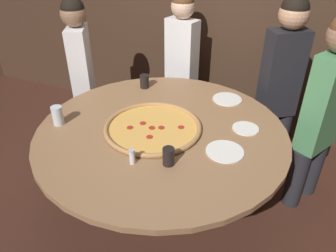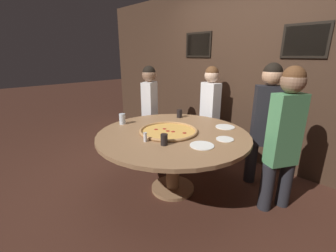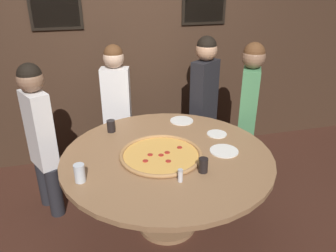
{
  "view_description": "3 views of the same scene",
  "coord_description": "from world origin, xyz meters",
  "px_view_note": "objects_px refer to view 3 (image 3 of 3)",
  "views": [
    {
      "loc": [
        0.78,
        -1.71,
        1.98
      ],
      "look_at": [
        0.05,
        -0.01,
        0.78
      ],
      "focal_mm": 35.0,
      "sensor_mm": 36.0,
      "label": 1
    },
    {
      "loc": [
        1.68,
        -1.74,
        1.59
      ],
      "look_at": [
        -0.11,
        0.03,
        0.79
      ],
      "focal_mm": 24.0,
      "sensor_mm": 36.0,
      "label": 2
    },
    {
      "loc": [
        -0.59,
        -2.26,
        2.08
      ],
      "look_at": [
        0.03,
        0.09,
        0.95
      ],
      "focal_mm": 35.0,
      "sensor_mm": 36.0,
      "label": 3
    }
  ],
  "objects_px": {
    "drink_cup_centre_back": "(80,173)",
    "diner_far_right": "(40,133)",
    "dining_table": "(167,166)",
    "white_plate_right_side": "(224,151)",
    "drink_cup_near_left": "(203,165)",
    "drink_cup_beside_pizza": "(111,126)",
    "condiment_shaker": "(180,175)",
    "diner_side_right": "(204,96)",
    "white_plate_near_front": "(217,134)",
    "diner_centre_back": "(117,102)",
    "diner_side_left": "(248,106)",
    "giant_pizza": "(161,154)",
    "white_plate_far_back": "(182,121)"
  },
  "relations": [
    {
      "from": "drink_cup_centre_back",
      "to": "white_plate_far_back",
      "type": "height_order",
      "value": "drink_cup_centre_back"
    },
    {
      "from": "giant_pizza",
      "to": "drink_cup_centre_back",
      "type": "relative_size",
      "value": 4.96
    },
    {
      "from": "diner_centre_back",
      "to": "diner_side_left",
      "type": "distance_m",
      "value": 1.4
    },
    {
      "from": "white_plate_near_front",
      "to": "white_plate_far_back",
      "type": "distance_m",
      "value": 0.43
    },
    {
      "from": "drink_cup_near_left",
      "to": "condiment_shaker",
      "type": "bearing_deg",
      "value": -159.06
    },
    {
      "from": "dining_table",
      "to": "white_plate_right_side",
      "type": "distance_m",
      "value": 0.49
    },
    {
      "from": "giant_pizza",
      "to": "diner_side_right",
      "type": "relative_size",
      "value": 0.45
    },
    {
      "from": "diner_far_right",
      "to": "diner_centre_back",
      "type": "bearing_deg",
      "value": -78.15
    },
    {
      "from": "diner_far_right",
      "to": "drink_cup_centre_back",
      "type": "bearing_deg",
      "value": 177.06
    },
    {
      "from": "diner_centre_back",
      "to": "dining_table",
      "type": "bearing_deg",
      "value": 118.44
    },
    {
      "from": "condiment_shaker",
      "to": "diner_side_right",
      "type": "height_order",
      "value": "diner_side_right"
    },
    {
      "from": "drink_cup_near_left",
      "to": "condiment_shaker",
      "type": "height_order",
      "value": "drink_cup_near_left"
    },
    {
      "from": "drink_cup_near_left",
      "to": "drink_cup_centre_back",
      "type": "bearing_deg",
      "value": 173.24
    },
    {
      "from": "condiment_shaker",
      "to": "diner_far_right",
      "type": "relative_size",
      "value": 0.07
    },
    {
      "from": "white_plate_right_side",
      "to": "diner_side_left",
      "type": "bearing_deg",
      "value": 49.65
    },
    {
      "from": "condiment_shaker",
      "to": "white_plate_right_side",
      "type": "bearing_deg",
      "value": 34.1
    },
    {
      "from": "diner_side_right",
      "to": "white_plate_near_front",
      "type": "bearing_deg",
      "value": 43.9
    },
    {
      "from": "white_plate_far_back",
      "to": "giant_pizza",
      "type": "bearing_deg",
      "value": -120.31
    },
    {
      "from": "drink_cup_centre_back",
      "to": "diner_far_right",
      "type": "height_order",
      "value": "diner_far_right"
    },
    {
      "from": "white_plate_near_front",
      "to": "drink_cup_beside_pizza",
      "type": "bearing_deg",
      "value": 161.83
    },
    {
      "from": "giant_pizza",
      "to": "white_plate_right_side",
      "type": "bearing_deg",
      "value": -6.44
    },
    {
      "from": "white_plate_far_back",
      "to": "diner_side_right",
      "type": "distance_m",
      "value": 0.5
    },
    {
      "from": "drink_cup_beside_pizza",
      "to": "diner_far_right",
      "type": "relative_size",
      "value": 0.08
    },
    {
      "from": "diner_centre_back",
      "to": "diner_side_left",
      "type": "relative_size",
      "value": 0.96
    },
    {
      "from": "giant_pizza",
      "to": "drink_cup_near_left",
      "type": "distance_m",
      "value": 0.4
    },
    {
      "from": "giant_pizza",
      "to": "drink_cup_beside_pizza",
      "type": "xyz_separation_m",
      "value": [
        -0.34,
        0.56,
        0.04
      ]
    },
    {
      "from": "dining_table",
      "to": "diner_far_right",
      "type": "xyz_separation_m",
      "value": [
        -1.02,
        0.52,
        0.19
      ]
    },
    {
      "from": "condiment_shaker",
      "to": "diner_side_right",
      "type": "relative_size",
      "value": 0.06
    },
    {
      "from": "drink_cup_centre_back",
      "to": "white_plate_near_front",
      "type": "distance_m",
      "value": 1.31
    },
    {
      "from": "drink_cup_near_left",
      "to": "diner_centre_back",
      "type": "distance_m",
      "value": 1.51
    },
    {
      "from": "white_plate_right_side",
      "to": "condiment_shaker",
      "type": "bearing_deg",
      "value": -145.9
    },
    {
      "from": "white_plate_right_side",
      "to": "diner_side_right",
      "type": "distance_m",
      "value": 1.03
    },
    {
      "from": "drink_cup_beside_pizza",
      "to": "condiment_shaker",
      "type": "height_order",
      "value": "drink_cup_beside_pizza"
    },
    {
      "from": "white_plate_near_front",
      "to": "diner_far_right",
      "type": "distance_m",
      "value": 1.58
    },
    {
      "from": "drink_cup_centre_back",
      "to": "diner_far_right",
      "type": "relative_size",
      "value": 0.09
    },
    {
      "from": "drink_cup_centre_back",
      "to": "diner_centre_back",
      "type": "height_order",
      "value": "diner_centre_back"
    },
    {
      "from": "white_plate_near_front",
      "to": "white_plate_right_side",
      "type": "distance_m",
      "value": 0.32
    },
    {
      "from": "dining_table",
      "to": "giant_pizza",
      "type": "relative_size",
      "value": 2.55
    },
    {
      "from": "drink_cup_centre_back",
      "to": "diner_centre_back",
      "type": "bearing_deg",
      "value": 72.7
    },
    {
      "from": "drink_cup_near_left",
      "to": "condiment_shaker",
      "type": "relative_size",
      "value": 1.16
    },
    {
      "from": "dining_table",
      "to": "drink_cup_near_left",
      "type": "relative_size",
      "value": 15.37
    },
    {
      "from": "diner_centre_back",
      "to": "diner_side_right",
      "type": "relative_size",
      "value": 0.95
    },
    {
      "from": "diner_side_right",
      "to": "white_plate_far_back",
      "type": "bearing_deg",
      "value": 7.12
    },
    {
      "from": "drink_cup_centre_back",
      "to": "white_plate_right_side",
      "type": "xyz_separation_m",
      "value": [
        1.16,
        0.14,
        -0.06
      ]
    },
    {
      "from": "drink_cup_centre_back",
      "to": "diner_far_right",
      "type": "bearing_deg",
      "value": 113.9
    },
    {
      "from": "drink_cup_centre_back",
      "to": "diner_side_right",
      "type": "height_order",
      "value": "diner_side_right"
    },
    {
      "from": "drink_cup_beside_pizza",
      "to": "diner_far_right",
      "type": "xyz_separation_m",
      "value": [
        -0.62,
        -0.02,
        0.02
      ]
    },
    {
      "from": "giant_pizza",
      "to": "drink_cup_near_left",
      "type": "bearing_deg",
      "value": -50.97
    },
    {
      "from": "diner_far_right",
      "to": "diner_side_left",
      "type": "relative_size",
      "value": 0.96
    },
    {
      "from": "diner_side_left",
      "to": "diner_centre_back",
      "type": "bearing_deg",
      "value": -84.72
    }
  ]
}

